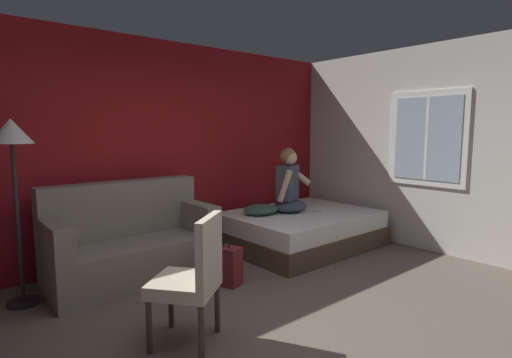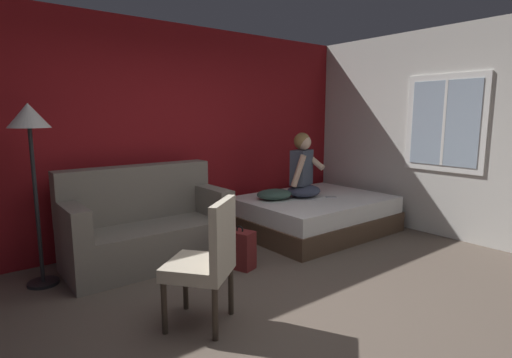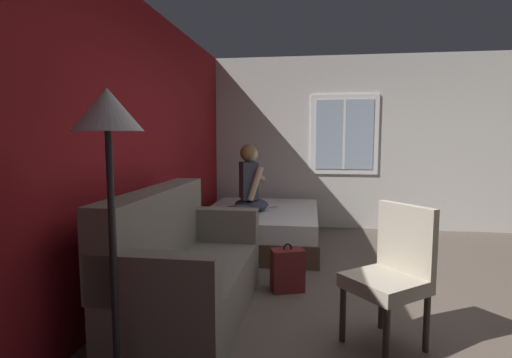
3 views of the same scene
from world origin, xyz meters
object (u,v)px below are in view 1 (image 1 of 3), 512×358
Objects in this scene: side_chair at (193,275)px; backpack at (227,266)px; throw_pillow at (261,210)px; cell_phone at (317,212)px; person_seated at (289,186)px; couch at (131,243)px; bed at (301,229)px; floor_lamp at (12,149)px.

side_chair is 2.14× the size of backpack.
backpack is at bearing -147.34° from throw_pillow.
side_chair reaches higher than cell_phone.
couch is at bearing 174.95° from person_seated.
person_seated is 0.53m from cell_phone.
couch is 1.07m from backpack.
person_seated is (2.19, -0.19, 0.44)m from couch.
person_seated reaches higher than couch.
throw_pillow reaches higher than bed.
floor_lamp reaches higher than cell_phone.
throw_pillow is at bearing 157.57° from bed.
bed is 0.62m from person_seated.
cell_phone is at bearing -8.63° from floor_lamp.
couch reaches higher than backpack.
bed is at bearing -22.43° from throw_pillow.
couch is 1.76m from throw_pillow.
backpack is at bearing -158.47° from person_seated.
side_chair is 0.58× the size of floor_lamp.
side_chair is 6.81× the size of cell_phone.
throw_pillow reaches higher than backpack.
throw_pillow is (1.05, 0.67, 0.36)m from backpack.
person_seated reaches higher than backpack.
floor_lamp reaches higher than throw_pillow.
bed is at bearing -8.22° from couch.
person_seated is at bearing 80.63° from cell_phone.
couch is 3.56× the size of throw_pillow.
cell_phone is (0.70, -0.38, -0.07)m from throw_pillow.
side_chair is at bearing -149.96° from person_seated.
throw_pillow is (-0.44, 0.09, -0.29)m from person_seated.
side_chair is 2.83m from cell_phone.
backpack is at bearing 138.73° from cell_phone.
person_seated is 6.08× the size of cell_phone.
person_seated is 0.53m from throw_pillow.
floor_lamp is (-3.47, 0.53, 0.94)m from cell_phone.
person_seated is at bearing -5.05° from couch.
side_chair is (-2.46, -1.23, 0.30)m from bed.
person_seated is at bearing 30.04° from side_chair.
side_chair reaches higher than throw_pillow.
throw_pillow is at bearing 37.04° from side_chair.
floor_lamp reaches higher than person_seated.
backpack is 2.27m from floor_lamp.
couch is at bearing 83.55° from side_chair.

